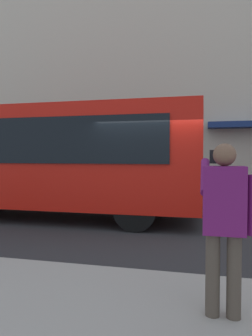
{
  "coord_description": "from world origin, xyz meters",
  "views": [
    {
      "loc": [
        -1.18,
        7.84,
        1.73
      ],
      "look_at": [
        0.79,
        -0.2,
        1.42
      ],
      "focal_mm": 34.38,
      "sensor_mm": 36.0,
      "label": 1
    }
  ],
  "objects": [
    {
      "name": "ground_plane",
      "position": [
        0.0,
        0.0,
        0.0
      ],
      "size": [
        60.0,
        60.0,
        0.0
      ],
      "primitive_type": "plane",
      "color": "#2B2B2D"
    },
    {
      "name": "building_facade_far",
      "position": [
        -0.02,
        -6.8,
        5.99
      ],
      "size": [
        28.0,
        1.55,
        12.0
      ],
      "color": "beige",
      "rests_on": "ground_plane"
    },
    {
      "name": "red_bus",
      "position": [
        3.38,
        -0.38,
        1.68
      ],
      "size": [
        9.05,
        2.54,
        3.08
      ],
      "color": "red",
      "rests_on": "ground_plane"
    },
    {
      "name": "pedestrian_photographer",
      "position": [
        -1.37,
        4.6,
        1.14
      ],
      "size": [
        0.53,
        0.52,
        1.7
      ],
      "color": "#4C4238",
      "rests_on": "sidewalk_curb"
    }
  ]
}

